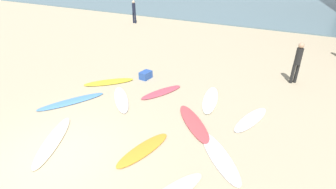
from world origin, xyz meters
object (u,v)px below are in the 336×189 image
(surfboard_10, at_px, (210,99))
(beachgoer_far, at_px, (298,61))
(surfboard_2, at_px, (220,157))
(surfboard_7, at_px, (71,101))
(surfboard_4, at_px, (53,141))
(surfboard_3, at_px, (143,150))
(surfboard_1, at_px, (121,99))
(surfboard_6, at_px, (109,82))
(beach_cooler, at_px, (146,75))
(surfboard_8, at_px, (161,92))
(surfboard_5, at_px, (251,119))
(surfboard_0, at_px, (194,123))
(beachgoer_mid, at_px, (134,10))

(surfboard_10, height_order, beachgoer_far, beachgoer_far)
(surfboard_2, distance_m, surfboard_7, 6.11)
(surfboard_4, bearing_deg, surfboard_3, -7.86)
(surfboard_3, bearing_deg, surfboard_1, 150.68)
(beachgoer_far, bearing_deg, surfboard_6, 167.13)
(surfboard_6, relative_size, surfboard_7, 0.86)
(surfboard_3, relative_size, beach_cooler, 3.62)
(surfboard_2, bearing_deg, surfboard_1, -59.74)
(surfboard_1, relative_size, surfboard_3, 1.12)
(surfboard_3, bearing_deg, surfboard_7, 177.03)
(surfboard_8, bearing_deg, beach_cooler, -10.71)
(surfboard_2, bearing_deg, surfboard_5, -141.00)
(surfboard_0, xyz_separation_m, surfboard_3, (-0.77, -1.96, -0.01))
(surfboard_5, relative_size, surfboard_7, 0.81)
(surfboard_6, distance_m, beachgoer_far, 8.34)
(surfboard_5, height_order, beach_cooler, beach_cooler)
(surfboard_1, xyz_separation_m, surfboard_5, (4.86, 0.92, -0.00))
(surfboard_0, xyz_separation_m, surfboard_7, (-4.80, -0.85, -0.00))
(surfboard_2, bearing_deg, beach_cooler, -79.66)
(surfboard_0, bearing_deg, beachgoer_far, -160.61)
(surfboard_6, bearing_deg, beachgoer_mid, -15.89)
(surfboard_0, distance_m, beachgoer_far, 5.87)
(surfboard_2, xyz_separation_m, beachgoer_far, (1.34, 6.35, 1.01))
(surfboard_0, distance_m, surfboard_6, 4.82)
(surfboard_6, xyz_separation_m, beachgoer_far, (7.30, 3.91, 0.99))
(beachgoer_mid, height_order, beachgoer_far, beachgoer_mid)
(surfboard_4, distance_m, beachgoer_far, 10.14)
(surfboard_0, relative_size, surfboard_7, 0.95)
(surfboard_4, bearing_deg, surfboard_1, 58.33)
(surfboard_2, relative_size, surfboard_7, 0.91)
(surfboard_3, height_order, surfboard_4, surfboard_4)
(surfboard_10, relative_size, beach_cooler, 4.10)
(surfboard_6, height_order, beachgoer_mid, beachgoer_mid)
(surfboard_2, xyz_separation_m, surfboard_10, (-1.37, 3.04, 0.01))
(surfboard_0, bearing_deg, surfboard_8, -78.79)
(surfboard_5, bearing_deg, surfboard_7, 32.35)
(surfboard_3, xyz_separation_m, surfboard_4, (-2.68, -0.94, 0.00))
(surfboard_2, relative_size, surfboard_6, 1.06)
(surfboard_6, bearing_deg, surfboard_7, 131.17)
(surfboard_5, relative_size, surfboard_10, 0.90)
(surfboard_1, distance_m, beach_cooler, 2.23)
(surfboard_4, distance_m, surfboard_7, 2.46)
(surfboard_6, xyz_separation_m, beachgoer_mid, (-5.86, 10.58, 1.01))
(surfboard_2, distance_m, beach_cooler, 5.98)
(beachgoer_far, relative_size, beach_cooler, 3.31)
(beachgoer_mid, relative_size, beachgoer_far, 1.01)
(surfboard_5, distance_m, surfboard_6, 6.31)
(surfboard_7, height_order, surfboard_10, surfboard_10)
(surfboard_0, xyz_separation_m, surfboard_4, (-3.45, -2.90, -0.01))
(surfboard_2, height_order, surfboard_6, surfboard_6)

